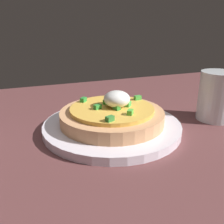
% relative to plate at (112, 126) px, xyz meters
% --- Properties ---
extents(dining_table, '(1.23, 0.85, 0.03)m').
position_rel_plate_xyz_m(dining_table, '(-0.01, 0.04, -0.02)').
color(dining_table, brown).
rests_on(dining_table, ground).
extents(plate, '(0.25, 0.25, 0.01)m').
position_rel_plate_xyz_m(plate, '(0.00, 0.00, 0.00)').
color(plate, white).
rests_on(plate, dining_table).
extents(pizza, '(0.19, 0.19, 0.06)m').
position_rel_plate_xyz_m(pizza, '(-0.00, 0.00, 0.02)').
color(pizza, tan).
rests_on(pizza, plate).
extents(cup_far, '(0.07, 0.07, 0.10)m').
position_rel_plate_xyz_m(cup_far, '(-0.21, 0.02, 0.04)').
color(cup_far, silver).
rests_on(cup_far, dining_table).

